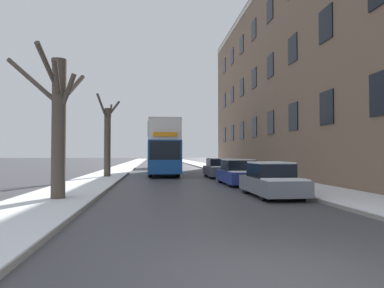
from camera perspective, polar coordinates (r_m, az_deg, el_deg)
The scene contains 12 objects.
ground_plane at distance 5.46m, azimuth 16.00°, elevation -20.84°, with size 320.00×320.00×0.00m, color #424247.
sidewalk_left at distance 57.91m, azimuth -10.19°, elevation -3.36°, with size 3.11×130.00×0.16m.
sidewalk_right at distance 58.30m, azimuth 1.03°, elevation -3.37°, with size 3.11×130.00×0.16m.
terrace_facade_right at distance 31.89m, azimuth 19.40°, elevation 10.37°, with size 9.10×39.56×16.81m.
bare_tree_left_0 at distance 13.66m, azimuth -21.47°, elevation 3.59°, with size 2.83×3.86×5.48m.
bare_tree_left_1 at distance 25.97m, azimuth -13.90°, elevation 0.81°, with size 1.56×3.09×6.12m.
double_decker_bus at distance 30.03m, azimuth -4.86°, elevation -0.28°, with size 2.51×10.90×4.49m.
parked_car_0 at distance 14.94m, azimuth 13.11°, elevation -5.97°, with size 1.77×4.12×1.46m.
parked_car_1 at distance 20.38m, azimuth 7.71°, elevation -4.80°, with size 1.87×4.58×1.49m.
parked_car_2 at distance 26.36m, azimuth 4.43°, elevation -4.10°, with size 1.79×4.23×1.48m.
oncoming_van at distance 44.21m, azimuth -5.63°, elevation -2.26°, with size 2.05×4.91×2.51m.
pedestrian_left_sidewalk at distance 14.12m, azimuth -21.18°, elevation -4.94°, with size 0.38×0.38×1.76m.
Camera 1 is at (-1.96, -4.77, 1.80)m, focal length 32.00 mm.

